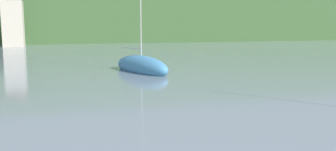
% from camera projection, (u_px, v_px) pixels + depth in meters
% --- Properties ---
extents(wooded_hillside, '(352.00, 76.15, 37.06)m').
position_uv_depth(wooded_hillside, '(63.00, 18.00, 118.39)').
color(wooded_hillside, '#38562D').
rests_on(wooded_hillside, ground_plane).
extents(shore_building_westcentral, '(3.93, 3.39, 10.43)m').
position_uv_depth(shore_building_westcentral, '(13.00, 20.00, 68.17)').
color(shore_building_westcentral, '#BCB29E').
rests_on(shore_building_westcentral, ground_plane).
extents(sailboat_far_5, '(4.70, 8.14, 10.06)m').
position_uv_depth(sailboat_far_5, '(141.00, 67.00, 32.00)').
color(sailboat_far_5, teal).
rests_on(sailboat_far_5, ground_plane).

